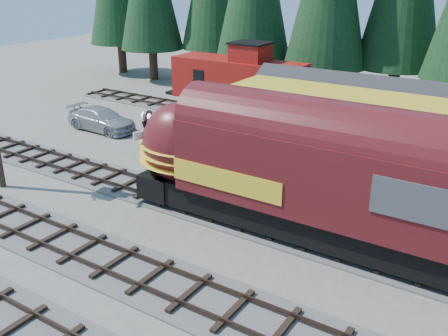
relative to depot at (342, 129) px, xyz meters
The scene contains 7 objects.
ground 10.91m from the depot, 89.99° to the right, with size 120.00×120.00×0.00m, color #6B665B.
track_spur 12.83m from the depot, 143.13° to the left, with size 32.00×3.20×0.33m.
depot is the anchor object (origin of this frame).
locomotive 6.52m from the depot, 85.66° to the right, with size 16.95×3.37×4.61m.
caboose 13.17m from the depot, 145.26° to the left, with size 10.26×2.98×5.33m.
pickup_truck_a 9.15m from the depot, behind, with size 3.11×6.74×1.87m, color black.
pickup_truck_b 17.47m from the depot, behind, with size 2.22×5.45×1.58m, color #A8ABB0.
Camera 1 is at (8.31, -13.56, 10.68)m, focal length 40.00 mm.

